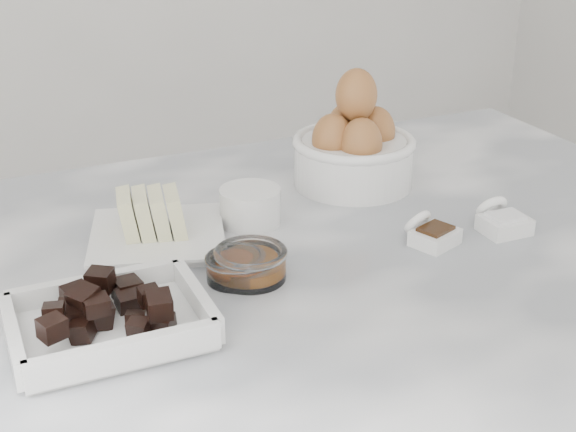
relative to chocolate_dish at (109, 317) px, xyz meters
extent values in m
cube|color=silver|center=(0.22, 0.08, -0.04)|extent=(1.20, 0.80, 0.04)
cube|color=white|center=(0.00, 0.00, -0.02)|extent=(0.18, 0.13, 0.01)
cube|color=white|center=(0.10, 0.18, -0.02)|extent=(0.18, 0.18, 0.01)
cube|color=white|center=(0.10, 0.18, -0.01)|extent=(0.20, 0.20, 0.00)
cylinder|color=white|center=(0.22, 0.19, 0.00)|extent=(0.08, 0.08, 0.05)
cylinder|color=white|center=(0.22, 0.19, 0.02)|extent=(0.06, 0.06, 0.01)
cylinder|color=white|center=(0.40, 0.25, 0.01)|extent=(0.17, 0.17, 0.07)
torus|color=white|center=(0.40, 0.25, 0.04)|extent=(0.17, 0.17, 0.01)
ellipsoid|color=brown|center=(0.44, 0.26, 0.05)|extent=(0.06, 0.06, 0.07)
ellipsoid|color=brown|center=(0.37, 0.25, 0.05)|extent=(0.06, 0.06, 0.07)
ellipsoid|color=brown|center=(0.41, 0.29, 0.05)|extent=(0.06, 0.06, 0.07)
ellipsoid|color=brown|center=(0.40, 0.22, 0.05)|extent=(0.06, 0.06, 0.07)
ellipsoid|color=brown|center=(0.41, 0.25, 0.11)|extent=(0.06, 0.06, 0.07)
cylinder|color=white|center=(0.17, 0.05, -0.01)|extent=(0.08, 0.08, 0.03)
torus|color=white|center=(0.17, 0.05, 0.01)|extent=(0.08, 0.08, 0.01)
cylinder|color=orange|center=(0.17, 0.05, -0.01)|extent=(0.06, 0.06, 0.01)
cylinder|color=white|center=(0.15, 0.06, -0.01)|extent=(0.06, 0.06, 0.03)
torus|color=white|center=(0.15, 0.06, 0.00)|extent=(0.07, 0.07, 0.01)
ellipsoid|color=#E24606|center=(0.15, 0.06, -0.01)|extent=(0.04, 0.04, 0.02)
cube|color=white|center=(0.40, 0.04, -0.01)|extent=(0.06, 0.06, 0.02)
cube|color=black|center=(0.40, 0.04, 0.00)|extent=(0.05, 0.04, 0.00)
torus|color=white|center=(0.39, 0.06, 0.00)|extent=(0.05, 0.04, 0.04)
cube|color=white|center=(0.50, 0.03, -0.01)|extent=(0.06, 0.05, 0.02)
cube|color=white|center=(0.50, 0.03, 0.00)|extent=(0.04, 0.03, 0.00)
torus|color=white|center=(0.50, 0.06, 0.00)|extent=(0.04, 0.03, 0.04)
camera|label=1|loc=(-0.12, -0.67, 0.40)|focal=50.00mm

